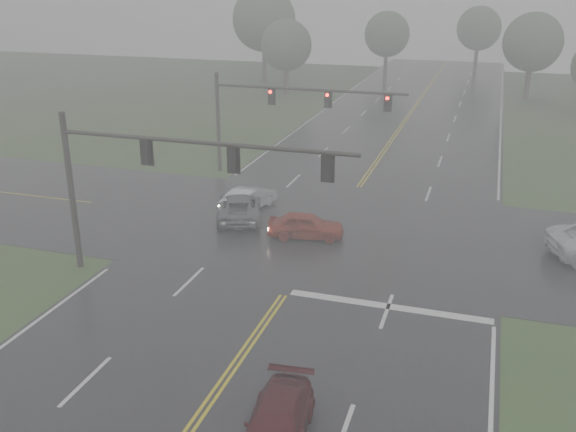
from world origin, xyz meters
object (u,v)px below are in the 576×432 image
(signal_gantry_near, at_px, (150,168))
(signal_gantry_far, at_px, (274,106))
(sedan_silver, at_px, (249,209))
(car_grey, at_px, (240,218))
(sedan_red, at_px, (306,238))

(signal_gantry_near, height_order, signal_gantry_far, signal_gantry_near)
(sedan_silver, distance_m, signal_gantry_far, 8.51)
(sedan_silver, xyz_separation_m, car_grey, (0.05, -1.56, 0.00))
(sedan_red, bearing_deg, sedan_silver, 43.50)
(sedan_red, relative_size, signal_gantry_far, 0.31)
(car_grey, bearing_deg, sedan_silver, -107.88)
(sedan_red, relative_size, signal_gantry_near, 0.30)
(signal_gantry_far, bearing_deg, car_grey, -84.58)
(car_grey, relative_size, signal_gantry_near, 0.38)
(sedan_silver, height_order, signal_gantry_far, signal_gantry_far)
(signal_gantry_near, bearing_deg, sedan_silver, 85.99)
(sedan_silver, xyz_separation_m, signal_gantry_near, (-0.69, -9.84, 5.22))
(signal_gantry_near, xyz_separation_m, signal_gantry_far, (-0.07, 16.77, -0.35))
(sedan_red, height_order, signal_gantry_near, signal_gantry_near)
(signal_gantry_near, distance_m, signal_gantry_far, 16.78)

